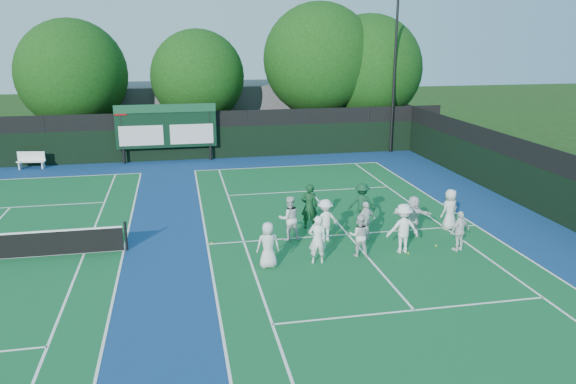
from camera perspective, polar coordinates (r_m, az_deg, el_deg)
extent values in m
plane|color=#17360E|center=(21.36, 6.88, -5.23)|extent=(120.00, 120.00, 0.00)
cube|color=navy|center=(21.32, -9.57, -5.38)|extent=(34.00, 32.00, 0.01)
cube|color=#125A2D|center=(22.25, 6.09, -4.30)|extent=(10.97, 23.77, 0.00)
cube|color=white|center=(33.30, 0.04, 2.62)|extent=(10.97, 0.08, 0.00)
cube|color=white|center=(21.33, -8.19, -5.27)|extent=(0.08, 23.77, 0.00)
cube|color=white|center=(24.39, 18.51, -3.22)|extent=(0.08, 23.77, 0.00)
cube|color=white|center=(21.43, -4.52, -5.05)|extent=(0.08, 23.77, 0.00)
cube|color=white|center=(23.75, 15.63, -3.49)|extent=(0.08, 23.77, 0.00)
cube|color=white|center=(16.77, 12.69, -11.64)|extent=(8.23, 0.08, 0.00)
cube|color=white|center=(28.12, 2.24, 0.10)|extent=(8.23, 0.08, 0.00)
cube|color=white|center=(22.25, 6.09, -4.29)|extent=(0.08, 12.80, 0.00)
cube|color=white|center=(33.56, -24.11, 1.31)|extent=(10.97, 0.08, 0.00)
cube|color=white|center=(21.42, -16.34, -5.69)|extent=(0.08, 23.77, 0.00)
cube|color=white|center=(21.60, -19.98, -5.84)|extent=(0.08, 23.77, 0.00)
cube|color=white|center=(28.42, -26.39, -1.41)|extent=(8.23, 0.08, 0.00)
cube|color=black|center=(35.53, -10.53, 4.81)|extent=(34.00, 0.08, 2.00)
cube|color=black|center=(35.28, -10.66, 7.21)|extent=(34.00, 0.05, 1.00)
cube|color=black|center=(26.01, 25.45, -0.52)|extent=(0.08, 32.00, 2.00)
cube|color=black|center=(25.67, 25.85, 2.70)|extent=(0.05, 32.00, 1.00)
cylinder|color=black|center=(35.15, -16.48, 5.56)|extent=(0.16, 0.16, 3.50)
cylinder|color=black|center=(35.05, -7.95, 6.03)|extent=(0.16, 0.16, 3.50)
cube|color=black|center=(34.93, -12.27, 6.53)|extent=(6.00, 0.15, 2.60)
cube|color=#13452A|center=(34.68, -12.38, 8.30)|extent=(6.00, 0.05, 0.50)
cube|color=silver|center=(34.97, -14.69, 5.56)|extent=(2.60, 0.04, 1.20)
cube|color=silver|center=(34.92, -9.75, 5.83)|extent=(2.60, 0.04, 1.20)
cube|color=maroon|center=(34.83, -16.68, 7.87)|extent=(0.70, 0.04, 0.50)
cube|color=#5C5D62|center=(43.49, -5.49, 8.33)|extent=(18.00, 6.00, 4.00)
cylinder|color=black|center=(37.37, 10.74, 11.53)|extent=(0.16, 0.16, 10.00)
cylinder|color=black|center=(21.22, -16.14, -4.33)|extent=(0.10, 0.10, 1.10)
cube|color=white|center=(35.95, -24.64, 2.84)|extent=(1.62, 0.66, 0.06)
cube|color=white|center=(36.04, -24.63, 3.35)|extent=(1.56, 0.31, 0.52)
cube|color=white|center=(36.15, -25.56, 2.42)|extent=(0.12, 0.37, 0.42)
cube|color=white|center=(35.85, -23.62, 2.55)|extent=(0.12, 0.37, 0.42)
cylinder|color=black|center=(39.44, -20.53, 5.54)|extent=(0.44, 0.44, 2.51)
sphere|color=#0E370C|center=(39.00, -21.08, 11.11)|extent=(6.94, 6.94, 6.94)
sphere|color=#0E370C|center=(39.26, -20.04, 10.21)|extent=(4.86, 4.86, 4.86)
cylinder|color=black|center=(38.96, -8.93, 6.24)|extent=(0.44, 0.44, 2.52)
sphere|color=#0E370C|center=(38.53, -9.16, 11.50)|extent=(6.20, 6.20, 6.20)
sphere|color=#0E370C|center=(38.91, -8.24, 10.66)|extent=(4.34, 4.34, 4.34)
cylinder|color=black|center=(40.12, 3.08, 7.02)|extent=(0.44, 0.44, 2.98)
sphere|color=#0E370C|center=(39.68, 3.17, 13.29)|extent=(7.72, 7.72, 7.72)
sphere|color=#0E370C|center=(40.17, 3.90, 12.20)|extent=(5.40, 5.40, 5.40)
cylinder|color=black|center=(41.19, 7.96, 6.72)|extent=(0.44, 0.44, 2.42)
sphere|color=#0E370C|center=(40.76, 8.17, 12.31)|extent=(7.50, 7.50, 7.50)
sphere|color=#0E370C|center=(41.29, 8.79, 11.28)|extent=(5.25, 5.25, 5.25)
sphere|color=yellow|center=(22.15, 4.99, -4.29)|extent=(0.07, 0.07, 0.07)
sphere|color=yellow|center=(20.69, 12.12, -6.10)|extent=(0.07, 0.07, 0.07)
sphere|color=yellow|center=(21.36, -7.75, -5.17)|extent=(0.07, 0.07, 0.07)
sphere|color=yellow|center=(23.08, 11.18, -3.71)|extent=(0.07, 0.07, 0.07)
sphere|color=yellow|center=(21.64, 14.80, -5.29)|extent=(0.07, 0.07, 0.07)
imported|color=silver|center=(18.90, -2.03, -5.39)|extent=(0.79, 0.53, 1.59)
imported|color=white|center=(19.22, 3.01, -4.85)|extent=(0.66, 0.47, 1.71)
imported|color=silver|center=(20.00, 7.28, -4.41)|extent=(0.88, 0.77, 1.52)
imported|color=white|center=(20.53, 11.60, -3.63)|extent=(1.19, 0.71, 1.81)
imported|color=white|center=(21.23, 17.06, -3.81)|extent=(0.95, 0.63, 1.50)
imported|color=silver|center=(21.33, 0.13, -2.68)|extent=(0.90, 0.73, 1.73)
imported|color=white|center=(21.29, 3.79, -2.88)|extent=(1.15, 0.80, 1.63)
imported|color=silver|center=(21.54, 7.90, -2.92)|extent=(0.97, 0.66, 1.53)
imported|color=white|center=(22.29, 12.57, -2.39)|extent=(1.58, 0.85, 1.62)
imported|color=silver|center=(23.40, 16.13, -1.71)|extent=(0.95, 0.80, 1.67)
imported|color=#0F381B|center=(22.58, 2.17, -1.46)|extent=(0.73, 0.53, 1.85)
imported|color=#103D24|center=(23.42, 7.51, -1.14)|extent=(1.23, 0.89, 1.71)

